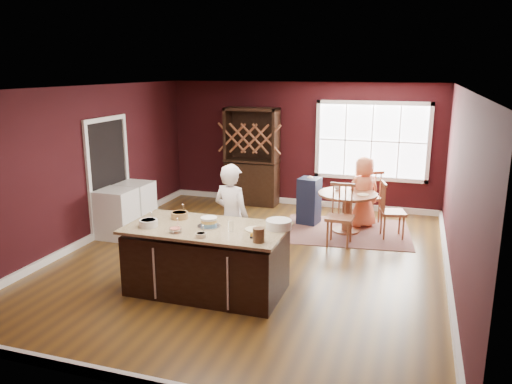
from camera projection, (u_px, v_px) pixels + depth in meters
room_shell at (251, 177)px, 7.68m from camera, size 7.00×7.00×7.00m
window at (372, 141)px, 10.40m from camera, size 2.36×0.10×1.66m
doorway at (109, 177)px, 9.21m from camera, size 0.08×1.26×2.13m
kitchen_island at (207, 261)px, 6.78m from camera, size 2.14×1.12×0.92m
dining_table at (347, 204)px, 9.22m from camera, size 1.08×1.08×0.75m
baker at (232, 219)px, 7.33m from camera, size 0.69×0.55×1.65m
layer_cake at (209, 222)px, 6.66m from camera, size 0.31×0.31×0.13m
bowl_blue at (149, 223)px, 6.66m from camera, size 0.25×0.25×0.09m
bowl_yellow at (180, 215)px, 7.02m from camera, size 0.24×0.24×0.09m
bowl_pink at (175, 230)px, 6.42m from camera, size 0.17×0.17×0.06m
bowl_olive at (201, 235)px, 6.25m from camera, size 0.14×0.14×0.05m
drinking_glass at (231, 226)px, 6.46m from camera, size 0.07×0.07×0.14m
dinner_plate at (254, 229)px, 6.52m from camera, size 0.26×0.26×0.02m
white_tub at (279, 224)px, 6.58m from camera, size 0.34×0.34×0.12m
stoneware_crock at (259, 235)px, 6.06m from camera, size 0.15×0.15×0.18m
toy_figurine at (252, 235)px, 6.20m from camera, size 0.05×0.05×0.08m
rug at (346, 231)px, 9.35m from camera, size 2.52×2.06×0.01m
chair_east at (393, 210)px, 8.92m from camera, size 0.50×0.52×1.04m
chair_south at (340, 215)px, 8.52m from camera, size 0.46×0.44×1.08m
chair_north at (368, 195)px, 9.88m from camera, size 0.59×0.58×1.07m
seated_woman at (364, 192)px, 9.51m from camera, size 0.80×0.74×1.37m
high_chair at (309, 200)px, 9.74m from camera, size 0.44×0.44×0.95m
toddler at (312, 183)px, 9.71m from camera, size 0.18×0.14×0.26m
table_plate at (363, 195)px, 9.00m from camera, size 0.22×0.22×0.02m
table_cup at (338, 187)px, 9.39m from camera, size 0.14×0.14×0.09m
hutch at (252, 157)px, 11.04m from camera, size 1.17×0.49×2.15m
washer at (117, 214)px, 8.95m from camera, size 0.61×0.59×0.88m
dryer at (136, 205)px, 9.55m from camera, size 0.60×0.58×0.87m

